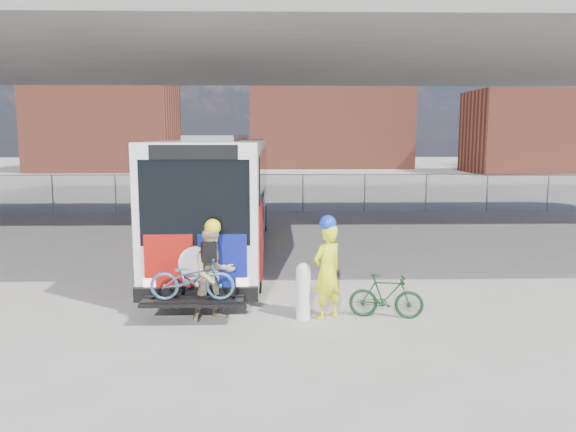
{
  "coord_description": "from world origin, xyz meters",
  "views": [
    {
      "loc": [
        -0.38,
        -14.97,
        3.7
      ],
      "look_at": [
        -0.03,
        -0.45,
        1.6
      ],
      "focal_mm": 35.0,
      "sensor_mm": 36.0,
      "label": 1
    }
  ],
  "objects_px": {
    "bollard": "(303,289)",
    "cyclist_hivis": "(327,269)",
    "bus": "(222,187)",
    "cyclist_tan": "(213,272)",
    "bike_parked": "(386,296)"
  },
  "relations": [
    {
      "from": "cyclist_tan",
      "to": "bollard",
      "type": "bearing_deg",
      "value": -26.54
    },
    {
      "from": "bus",
      "to": "cyclist_tan",
      "type": "distance_m",
      "value": 6.45
    },
    {
      "from": "cyclist_tan",
      "to": "bike_parked",
      "type": "distance_m",
      "value": 3.54
    },
    {
      "from": "bollard",
      "to": "cyclist_tan",
      "type": "relative_size",
      "value": 0.56
    },
    {
      "from": "bike_parked",
      "to": "bollard",
      "type": "bearing_deg",
      "value": 100.78
    },
    {
      "from": "bus",
      "to": "bike_parked",
      "type": "height_order",
      "value": "bus"
    },
    {
      "from": "bollard",
      "to": "cyclist_tan",
      "type": "height_order",
      "value": "cyclist_tan"
    },
    {
      "from": "bus",
      "to": "cyclist_tan",
      "type": "relative_size",
      "value": 6.28
    },
    {
      "from": "bike_parked",
      "to": "cyclist_hivis",
      "type": "bearing_deg",
      "value": 100.78
    },
    {
      "from": "bollard",
      "to": "cyclist_hivis",
      "type": "height_order",
      "value": "cyclist_hivis"
    },
    {
      "from": "bollard",
      "to": "cyclist_hivis",
      "type": "bearing_deg",
      "value": 0.0
    },
    {
      "from": "bollard",
      "to": "cyclist_hivis",
      "type": "xyz_separation_m",
      "value": [
        0.48,
        0.0,
        0.41
      ]
    },
    {
      "from": "bus",
      "to": "bike_parked",
      "type": "bearing_deg",
      "value": -58.45
    },
    {
      "from": "cyclist_hivis",
      "to": "cyclist_tan",
      "type": "bearing_deg",
      "value": -37.83
    },
    {
      "from": "bus",
      "to": "bollard",
      "type": "relative_size",
      "value": 11.17
    }
  ]
}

